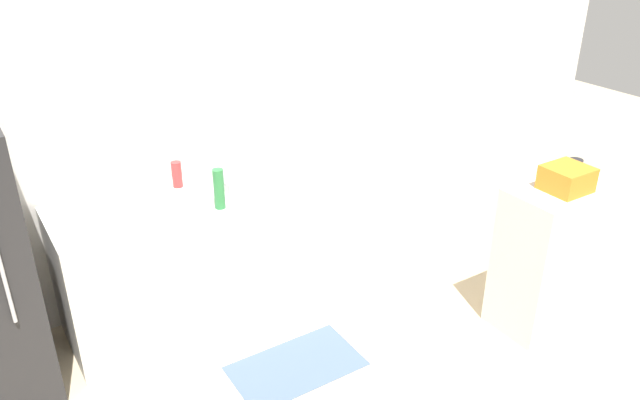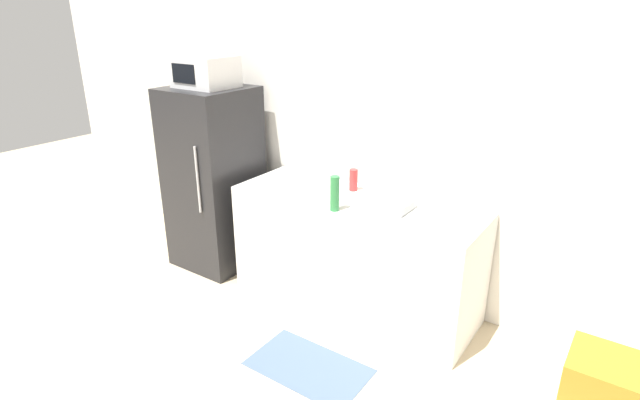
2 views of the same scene
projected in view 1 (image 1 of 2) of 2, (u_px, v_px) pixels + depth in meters
The scene contains 9 objects.
wall_back at pixel (183, 111), 4.05m from camera, with size 8.00×0.06×2.60m, color white.
counter at pixel (210, 251), 4.12m from camera, with size 1.90×0.66×0.88m, color silver.
sink_basin at pixel (244, 178), 4.04m from camera, with size 0.33×0.26×0.06m, color #9EA3A8.
bottle_tall at pixel (219, 189), 3.66m from camera, with size 0.06×0.06×0.25m, color #2D7F42.
bottle_short at pixel (177, 174), 3.95m from camera, with size 0.06×0.06×0.17m, color red.
shelf_cabinet at pixel (553, 255), 4.00m from camera, with size 0.72×0.41×0.97m, color silver.
basket at pixel (567, 179), 3.71m from camera, with size 0.26×0.24×0.15m, color orange.
jar at pixel (575, 165), 3.97m from camera, with size 0.09×0.09×0.08m, color #232328.
kitchen_rug at pixel (296, 366), 3.76m from camera, with size 0.78×0.46×0.01m, color slate.
Camera 1 is at (-1.33, -0.93, 2.57)m, focal length 35.00 mm.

